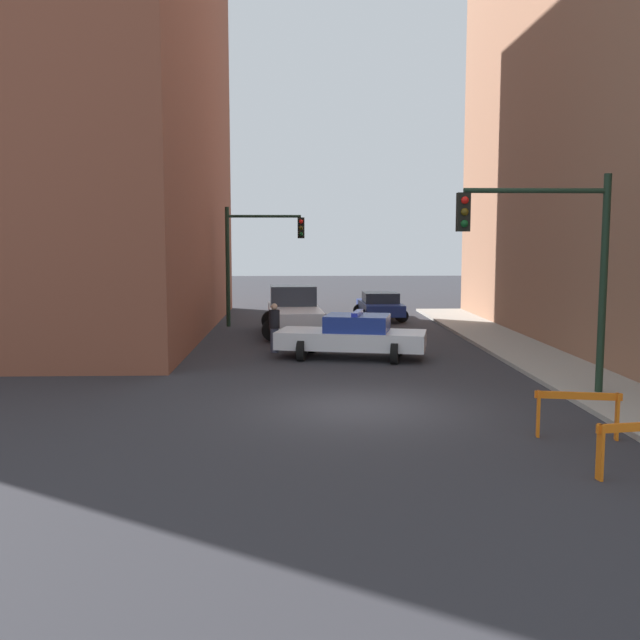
{
  "coord_description": "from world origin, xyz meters",
  "views": [
    {
      "loc": [
        -1.41,
        -15.75,
        3.76
      ],
      "look_at": [
        -0.61,
        8.21,
        1.08
      ],
      "focal_mm": 40.0,
      "sensor_mm": 36.0,
      "label": 1
    }
  ],
  "objects_px": {
    "traffic_light_near": "(556,250)",
    "police_car": "(353,336)",
    "parked_car_near": "(380,305)",
    "barrier_mid": "(578,407)",
    "traffic_light_far": "(253,249)",
    "pedestrian_crossing": "(274,327)",
    "white_truck": "(294,312)"
  },
  "relations": [
    {
      "from": "traffic_light_near",
      "to": "parked_car_near",
      "type": "xyz_separation_m",
      "value": [
        -2.15,
        17.01,
        -2.86
      ]
    },
    {
      "from": "traffic_light_far",
      "to": "barrier_mid",
      "type": "relative_size",
      "value": 3.29
    },
    {
      "from": "traffic_light_far",
      "to": "barrier_mid",
      "type": "distance_m",
      "value": 19.68
    },
    {
      "from": "traffic_light_near",
      "to": "barrier_mid",
      "type": "relative_size",
      "value": 3.29
    },
    {
      "from": "traffic_light_near",
      "to": "parked_car_near",
      "type": "distance_m",
      "value": 17.38
    },
    {
      "from": "police_car",
      "to": "barrier_mid",
      "type": "distance_m",
      "value": 10.08
    },
    {
      "from": "police_car",
      "to": "barrier_mid",
      "type": "height_order",
      "value": "police_car"
    },
    {
      "from": "traffic_light_far",
      "to": "white_truck",
      "type": "relative_size",
      "value": 0.95
    },
    {
      "from": "traffic_light_far",
      "to": "white_truck",
      "type": "xyz_separation_m",
      "value": [
        1.79,
        -2.59,
        -2.49
      ]
    },
    {
      "from": "parked_car_near",
      "to": "barrier_mid",
      "type": "xyz_separation_m",
      "value": [
        1.36,
        -20.61,
        -0.06
      ]
    },
    {
      "from": "traffic_light_near",
      "to": "barrier_mid",
      "type": "height_order",
      "value": "traffic_light_near"
    },
    {
      "from": "police_car",
      "to": "white_truck",
      "type": "distance_m",
      "value": 6.36
    },
    {
      "from": "pedestrian_crossing",
      "to": "barrier_mid",
      "type": "relative_size",
      "value": 1.05
    },
    {
      "from": "parked_car_near",
      "to": "barrier_mid",
      "type": "height_order",
      "value": "parked_car_near"
    },
    {
      "from": "white_truck",
      "to": "parked_car_near",
      "type": "bearing_deg",
      "value": 48.43
    },
    {
      "from": "police_car",
      "to": "pedestrian_crossing",
      "type": "bearing_deg",
      "value": 75.51
    },
    {
      "from": "white_truck",
      "to": "pedestrian_crossing",
      "type": "xyz_separation_m",
      "value": [
        -0.65,
        -4.76,
        -0.04
      ]
    },
    {
      "from": "traffic_light_near",
      "to": "traffic_light_far",
      "type": "bearing_deg",
      "value": 119.01
    },
    {
      "from": "barrier_mid",
      "to": "police_car",
      "type": "bearing_deg",
      "value": 110.58
    },
    {
      "from": "traffic_light_near",
      "to": "police_car",
      "type": "height_order",
      "value": "traffic_light_near"
    },
    {
      "from": "parked_car_near",
      "to": "barrier_mid",
      "type": "relative_size",
      "value": 2.74
    },
    {
      "from": "police_car",
      "to": "parked_car_near",
      "type": "bearing_deg",
      "value": 1.58
    },
    {
      "from": "traffic_light_far",
      "to": "police_car",
      "type": "height_order",
      "value": "traffic_light_far"
    },
    {
      "from": "traffic_light_far",
      "to": "pedestrian_crossing",
      "type": "distance_m",
      "value": 7.86
    },
    {
      "from": "police_car",
      "to": "parked_car_near",
      "type": "relative_size",
      "value": 1.15
    },
    {
      "from": "traffic_light_far",
      "to": "police_car",
      "type": "distance_m",
      "value": 9.78
    },
    {
      "from": "white_truck",
      "to": "pedestrian_crossing",
      "type": "relative_size",
      "value": 3.31
    },
    {
      "from": "traffic_light_far",
      "to": "white_truck",
      "type": "bearing_deg",
      "value": -55.29
    },
    {
      "from": "parked_car_near",
      "to": "barrier_mid",
      "type": "bearing_deg",
      "value": -87.37
    },
    {
      "from": "parked_car_near",
      "to": "pedestrian_crossing",
      "type": "xyz_separation_m",
      "value": [
        -4.73,
        -9.88,
        0.19
      ]
    },
    {
      "from": "traffic_light_far",
      "to": "barrier_mid",
      "type": "xyz_separation_m",
      "value": [
        7.23,
        -18.09,
        -2.78
      ]
    },
    {
      "from": "traffic_light_far",
      "to": "parked_car_near",
      "type": "relative_size",
      "value": 1.2
    }
  ]
}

